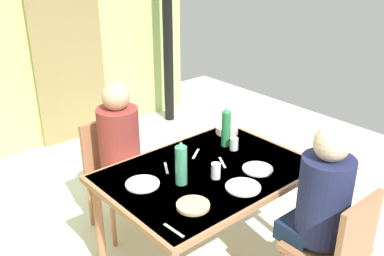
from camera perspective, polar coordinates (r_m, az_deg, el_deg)
wall_back at (r=4.74m, az=-22.21°, el=11.80°), size 4.14×0.10×2.58m
door_wooden at (r=4.91m, az=-15.97°, el=9.52°), size 0.80×0.05×2.00m
stove_pipe_column at (r=5.21m, az=-3.26°, el=14.42°), size 0.12×0.12×2.58m
dining_table at (r=2.87m, az=1.98°, el=-6.85°), size 1.33×0.95×0.75m
chair_near_diner at (r=2.72m, az=18.40°, el=-14.72°), size 0.40×0.40×0.87m
chair_far_diner at (r=3.42m, az=-10.31°, el=-5.24°), size 0.40×0.40×0.87m
person_near_diner at (r=2.62m, az=16.67°, el=-8.58°), size 0.30×0.37×0.77m
person_far_diner at (r=3.19m, az=-9.41°, el=-1.71°), size 0.30×0.37×0.77m
water_bottle_green_near at (r=2.62m, az=-1.43°, el=-4.76°), size 0.07×0.07×0.28m
water_bottle_green_far at (r=3.11m, az=4.50°, el=0.05°), size 0.07×0.07×0.30m
serving_bowl_center at (r=3.35m, az=4.60°, el=-0.23°), size 0.17×0.17×0.05m
dinner_plate_near_left at (r=2.86m, az=8.60°, el=-5.34°), size 0.20×0.20×0.01m
dinner_plate_near_right at (r=2.66m, az=6.72°, el=-7.70°), size 0.22×0.22×0.01m
dinner_plate_far_center at (r=2.68m, az=-6.48°, el=-7.32°), size 0.21×0.21×0.01m
drinking_glass_by_near_diner at (r=2.72m, az=3.14°, el=-5.63°), size 0.06×0.06×0.10m
drinking_glass_by_far_diner at (r=3.09m, az=5.53°, el=-2.07°), size 0.06×0.06×0.09m
bread_plate_sliced at (r=2.47m, az=0.14°, el=-10.13°), size 0.19×0.19×0.02m
cutlery_knife_near at (r=3.03m, az=0.50°, el=-3.39°), size 0.13×0.10×0.00m
cutlery_fork_near at (r=2.86m, az=-3.33°, el=-5.25°), size 0.09×0.14×0.00m
cutlery_knife_far at (r=2.92m, az=3.98°, el=-4.53°), size 0.09×0.14×0.00m
cutlery_fork_far at (r=2.30m, az=-2.41°, el=-13.28°), size 0.02×0.15×0.00m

